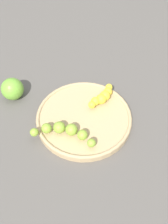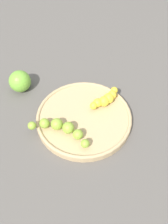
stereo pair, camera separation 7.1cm
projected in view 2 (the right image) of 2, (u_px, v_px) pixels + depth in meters
name	position (u px, v px, depth m)	size (l,w,h in m)	color
ground_plane	(84.00, 120.00, 0.74)	(2.40, 2.40, 0.00)	#56514C
fruit_bowl	(84.00, 118.00, 0.73)	(0.27, 0.27, 0.02)	tan
banana_yellow	(106.00, 99.00, 0.74)	(0.11, 0.04, 0.03)	yellow
banana_green	(61.00, 128.00, 0.68)	(0.10, 0.16, 0.03)	#8CAD38
apple_green	(20.00, 81.00, 0.79)	(0.07, 0.07, 0.07)	#72B238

